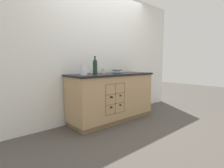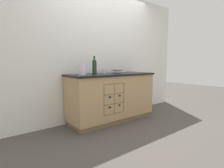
% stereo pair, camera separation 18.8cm
% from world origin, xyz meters
% --- Properties ---
extents(ground_plane, '(14.00, 14.00, 0.00)m').
position_xyz_m(ground_plane, '(0.00, 0.00, 0.00)').
color(ground_plane, '#4C4742').
extents(back_wall, '(4.40, 0.06, 2.55)m').
position_xyz_m(back_wall, '(0.00, 0.36, 1.27)').
color(back_wall, white).
rests_on(back_wall, ground_plane).
extents(kitchen_island, '(1.70, 0.64, 0.90)m').
position_xyz_m(kitchen_island, '(-0.00, -0.00, 0.46)').
color(kitchen_island, olive).
rests_on(kitchen_island, ground_plane).
extents(fruit_bowl, '(0.23, 0.23, 0.08)m').
position_xyz_m(fruit_bowl, '(0.12, 0.00, 0.94)').
color(fruit_bowl, '#4C5666').
rests_on(fruit_bowl, kitchen_island).
extents(white_pitcher, '(0.17, 0.11, 0.19)m').
position_xyz_m(white_pitcher, '(-0.65, -0.05, 1.00)').
color(white_pitcher, white).
rests_on(white_pitcher, kitchen_island).
extents(ceramic_mug, '(0.11, 0.07, 0.09)m').
position_xyz_m(ceramic_mug, '(-0.04, 0.19, 0.95)').
color(ceramic_mug, white).
rests_on(ceramic_mug, kitchen_island).
extents(standing_wine_bottle, '(0.08, 0.08, 0.31)m').
position_xyz_m(standing_wine_bottle, '(-0.37, 0.02, 1.04)').
color(standing_wine_bottle, '#19381E').
rests_on(standing_wine_bottle, kitchen_island).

